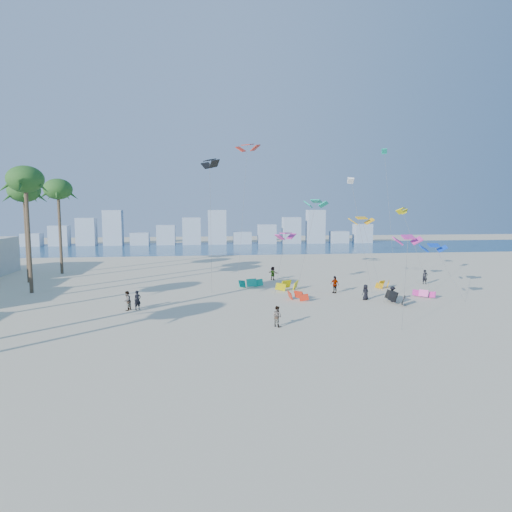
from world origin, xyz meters
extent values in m
plane|color=beige|center=(0.00, 0.00, 0.00)|extent=(220.00, 220.00, 0.00)
plane|color=navy|center=(0.00, 72.00, 0.01)|extent=(220.00, 220.00, 0.00)
imported|color=black|center=(-8.15, 13.47, 0.89)|extent=(0.78, 0.73, 1.78)
imported|color=gray|center=(3.49, 6.45, 0.82)|extent=(0.99, 1.01, 1.64)
imported|color=black|center=(13.99, 15.12, 0.78)|extent=(0.90, 0.75, 1.57)
imported|color=gray|center=(11.95, 18.91, 0.94)|extent=(1.00, 1.16, 1.87)
imported|color=black|center=(16.27, 13.86, 0.79)|extent=(0.73, 1.09, 1.57)
imported|color=gray|center=(6.63, 28.11, 0.86)|extent=(1.41, 1.54, 1.71)
imported|color=black|center=(24.42, 22.92, 0.87)|extent=(0.65, 0.44, 1.74)
imported|color=gray|center=(-9.07, 13.40, 0.89)|extent=(0.94, 1.05, 1.77)
cylinder|color=#595959|center=(6.20, 20.28, 3.18)|extent=(1.79, 3.33, 6.38)
cylinder|color=#595959|center=(8.56, 18.15, 4.96)|extent=(2.60, 2.15, 9.92)
cylinder|color=#595959|center=(15.08, 16.33, 4.06)|extent=(0.40, 5.80, 8.13)
cylinder|color=#595959|center=(-1.30, 21.90, 7.23)|extent=(0.07, 2.48, 14.46)
cylinder|color=#595959|center=(15.32, 20.37, 6.27)|extent=(1.38, 3.97, 12.56)
cylinder|color=#595959|center=(23.16, 15.72, 2.56)|extent=(0.51, 5.59, 5.14)
cylinder|color=#595959|center=(3.50, 35.08, 9.00)|extent=(1.60, 2.68, 18.00)
cylinder|color=#595959|center=(21.83, 20.47, 4.52)|extent=(1.05, 5.78, 9.06)
cylinder|color=#595959|center=(13.75, 6.07, 3.43)|extent=(1.93, 3.44, 6.86)
cylinder|color=#595959|center=(25.64, 36.73, 9.00)|extent=(0.31, 4.34, 18.01)
cylinder|color=brown|center=(-20.76, 23.00, 6.11)|extent=(0.40, 0.40, 12.23)
ellipsoid|color=#26591F|center=(-20.76, 23.00, 12.23)|extent=(3.80, 3.80, 2.85)
cylinder|color=brown|center=(-23.58, 30.00, 5.64)|extent=(0.40, 0.40, 11.27)
ellipsoid|color=#26591F|center=(-23.58, 30.00, 11.27)|extent=(3.80, 3.80, 2.85)
cylinder|color=brown|center=(-21.79, 37.00, 5.85)|extent=(0.40, 0.40, 11.71)
ellipsoid|color=#26591F|center=(-21.79, 37.00, 11.71)|extent=(3.80, 3.80, 2.85)
cube|color=#9EADBF|center=(-42.00, 82.00, 1.50)|extent=(4.40, 3.00, 3.00)
cube|color=#9EADBF|center=(-35.80, 82.00, 2.40)|extent=(4.40, 3.00, 4.80)
cube|color=#9EADBF|center=(-29.60, 82.00, 3.30)|extent=(4.40, 3.00, 6.60)
cube|color=#9EADBF|center=(-23.40, 82.00, 4.20)|extent=(4.40, 3.00, 8.40)
cube|color=#9EADBF|center=(-17.20, 82.00, 1.50)|extent=(4.40, 3.00, 3.00)
cube|color=#9EADBF|center=(-11.00, 82.00, 2.40)|extent=(4.40, 3.00, 4.80)
cube|color=#9EADBF|center=(-4.80, 82.00, 3.30)|extent=(4.40, 3.00, 6.60)
cube|color=#9EADBF|center=(1.40, 82.00, 4.20)|extent=(4.40, 3.00, 8.40)
cube|color=#9EADBF|center=(7.60, 82.00, 1.50)|extent=(4.40, 3.00, 3.00)
cube|color=#9EADBF|center=(13.80, 82.00, 2.40)|extent=(4.40, 3.00, 4.80)
cube|color=#9EADBF|center=(20.00, 82.00, 3.30)|extent=(4.40, 3.00, 6.60)
cube|color=#9EADBF|center=(26.20, 82.00, 4.20)|extent=(4.40, 3.00, 8.40)
cube|color=#9EADBF|center=(32.40, 82.00, 1.50)|extent=(4.40, 3.00, 3.00)
cube|color=#9EADBF|center=(38.60, 82.00, 2.40)|extent=(4.40, 3.00, 4.80)
camera|label=1|loc=(-2.22, -26.85, 9.42)|focal=30.97mm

